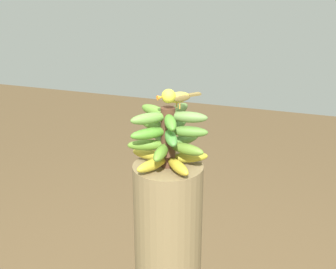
# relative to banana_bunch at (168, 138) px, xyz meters

# --- Properties ---
(banana_bunch) EXTENTS (0.31, 0.31, 0.23)m
(banana_bunch) POSITION_rel_banana_bunch_xyz_m (0.00, 0.00, 0.00)
(banana_bunch) COLOR #4C2D1E
(banana_bunch) RESTS_ON banana_tree
(perched_bird) EXTENTS (0.14, 0.14, 0.08)m
(perched_bird) POSITION_rel_banana_bunch_xyz_m (0.00, 0.02, 0.16)
(perched_bird) COLOR #C68933
(perched_bird) RESTS_ON banana_bunch
(fallen_banana) EXTENTS (0.12, 0.11, 0.04)m
(fallen_banana) POSITION_rel_banana_bunch_xyz_m (-0.72, -0.35, -1.13)
(fallen_banana) COLOR olive
(fallen_banana) RESTS_ON ground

